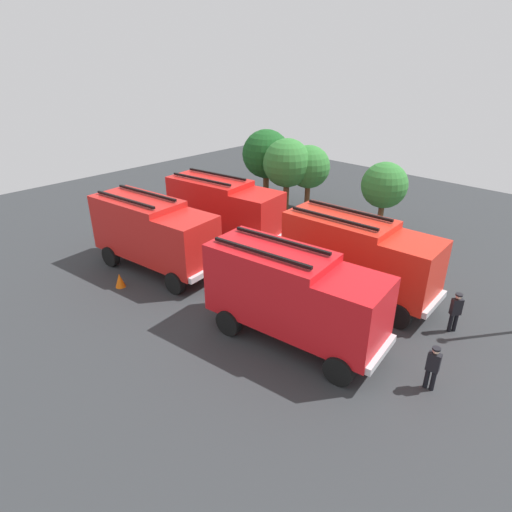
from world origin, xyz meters
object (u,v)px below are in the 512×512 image
at_px(firefighter_2, 430,279).
at_px(traffic_cone_0, 120,280).
at_px(firefighter_3, 291,284).
at_px(tree_2, 309,167).
at_px(tree_3, 384,185).
at_px(fire_truck_1, 293,293).
at_px(fire_truck_3, 359,254).
at_px(tree_1, 287,163).
at_px(fire_truck_0, 153,231).
at_px(firefighter_1, 456,310).
at_px(tree_0, 266,154).
at_px(firefighter_0, 433,366).
at_px(fire_truck_2, 224,207).

relative_size(firefighter_2, traffic_cone_0, 2.55).
bearing_deg(traffic_cone_0, firefighter_3, 34.36).
bearing_deg(firefighter_2, tree_2, 140.91).
distance_m(firefighter_3, tree_3, 10.98).
xyz_separation_m(fire_truck_1, traffic_cone_0, (-8.79, -2.47, -1.80)).
relative_size(fire_truck_3, tree_1, 1.42).
relative_size(fire_truck_0, tree_3, 1.69).
relative_size(firefighter_1, firefighter_3, 1.07).
relative_size(tree_0, tree_1, 1.05).
relative_size(firefighter_0, tree_3, 0.39).
xyz_separation_m(tree_1, tree_2, (0.88, 1.33, -0.36)).
relative_size(fire_truck_0, fire_truck_2, 1.00).
relative_size(fire_truck_1, firefighter_1, 4.23).
xyz_separation_m(tree_1, tree_3, (6.74, 1.32, -0.50)).
xyz_separation_m(fire_truck_3, tree_2, (-9.14, 8.21, 0.96)).
xyz_separation_m(firefighter_1, tree_3, (-7.76, 7.94, 1.98)).
xyz_separation_m(fire_truck_2, tree_2, (0.07, 8.03, 0.96)).
xyz_separation_m(fire_truck_3, firefighter_1, (4.48, 0.26, -1.16)).
distance_m(firefighter_3, tree_0, 14.74).
height_order(firefighter_1, firefighter_2, firefighter_2).
bearing_deg(firefighter_0, tree_1, -132.66).
height_order(fire_truck_1, firefighter_3, fire_truck_1).
xyz_separation_m(fire_truck_3, tree_1, (-10.01, 6.88, 1.31)).
bearing_deg(tree_0, fire_truck_2, -65.97).
distance_m(fire_truck_0, firefighter_2, 13.63).
distance_m(firefighter_0, tree_3, 14.74).
bearing_deg(tree_1, tree_3, 11.05).
bearing_deg(firefighter_3, fire_truck_1, -65.05).
distance_m(firefighter_2, tree_0, 16.20).
xyz_separation_m(fire_truck_3, firefighter_3, (-1.84, -2.50, -1.24)).
relative_size(fire_truck_0, firefighter_2, 4.13).
height_order(fire_truck_2, tree_3, tree_3).
xyz_separation_m(fire_truck_3, firefighter_0, (5.23, -3.68, -1.20)).
height_order(fire_truck_3, tree_3, tree_3).
bearing_deg(traffic_cone_0, tree_0, 104.13).
xyz_separation_m(firefighter_3, tree_2, (-7.30, 10.71, 2.20)).
distance_m(fire_truck_3, firefighter_3, 3.34).
relative_size(fire_truck_3, firefighter_3, 4.47).
xyz_separation_m(firefighter_0, tree_0, (-17.65, 11.07, 2.70)).
bearing_deg(firefighter_2, firefighter_1, -55.62).
relative_size(fire_truck_0, fire_truck_1, 1.00).
distance_m(tree_0, tree_1, 2.47).
height_order(fire_truck_1, tree_1, tree_1).
bearing_deg(fire_truck_2, tree_2, 81.63).
height_order(fire_truck_0, fire_truck_2, same).
bearing_deg(traffic_cone_0, tree_2, 91.46).
bearing_deg(tree_1, firefighter_0, -34.70).
bearing_deg(firefighter_3, fire_truck_2, 144.91).
distance_m(tree_0, traffic_cone_0, 15.42).
relative_size(firefighter_3, tree_1, 0.32).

